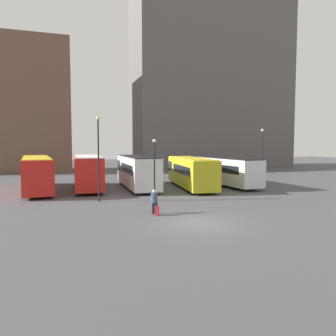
# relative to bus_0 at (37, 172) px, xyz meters

# --- Properties ---
(ground_plane) EXTENTS (160.00, 160.00, 0.00)m
(ground_plane) POSITION_rel_bus_0_xyz_m (9.65, -16.81, -1.78)
(ground_plane) COLOR #4C4C4F
(building_block_left) EXTENTS (17.18, 10.11, 21.29)m
(building_block_left) POSITION_rel_bus_0_xyz_m (-4.61, 25.06, 8.86)
(building_block_left) COLOR brown
(building_block_left) RESTS_ON ground_plane
(building_block_right) EXTENTS (30.56, 10.90, 44.78)m
(building_block_right) POSITION_rel_bus_0_xyz_m (30.60, 25.06, 20.61)
(building_block_right) COLOR #5B5656
(building_block_right) RESTS_ON ground_plane
(bus_0) EXTENTS (3.51, 11.92, 3.28)m
(bus_0) POSITION_rel_bus_0_xyz_m (0.00, 0.00, 0.00)
(bus_0) COLOR red
(bus_0) RESTS_ON ground_plane
(bus_1) EXTENTS (2.90, 9.65, 3.36)m
(bus_1) POSITION_rel_bus_0_xyz_m (4.77, -0.47, 0.03)
(bus_1) COLOR red
(bus_1) RESTS_ON ground_plane
(bus_2) EXTENTS (2.86, 10.65, 3.29)m
(bus_2) POSITION_rel_bus_0_xyz_m (9.68, -1.07, 0.00)
(bus_2) COLOR silver
(bus_2) RESTS_ON ground_plane
(bus_3) EXTENTS (3.95, 11.32, 3.10)m
(bus_3) POSITION_rel_bus_0_xyz_m (15.02, -2.50, -0.10)
(bus_3) COLOR gold
(bus_3) RESTS_ON ground_plane
(bus_4) EXTENTS (3.04, 10.69, 3.05)m
(bus_4) POSITION_rel_bus_0_xyz_m (19.29, -2.02, -0.12)
(bus_4) COLOR silver
(bus_4) RESTS_ON ground_plane
(traveler) EXTENTS (0.54, 0.54, 1.60)m
(traveler) POSITION_rel_bus_0_xyz_m (7.93, -13.68, -0.83)
(traveler) COLOR black
(traveler) RESTS_ON ground_plane
(suitcase) EXTENTS (0.34, 0.38, 0.87)m
(suitcase) POSITION_rel_bus_0_xyz_m (7.97, -14.20, -1.48)
(suitcase) COLOR #B7232D
(suitcase) RESTS_ON ground_plane
(lamp_post_0) EXTENTS (0.28, 0.28, 6.04)m
(lamp_post_0) POSITION_rel_bus_0_xyz_m (21.51, -5.53, 1.74)
(lamp_post_0) COLOR black
(lamp_post_0) RESTS_ON ground_plane
(lamp_post_1) EXTENTS (0.28, 0.28, 6.66)m
(lamp_post_1) POSITION_rel_bus_0_xyz_m (5.06, -7.87, 2.07)
(lamp_post_1) COLOR black
(lamp_post_1) RESTS_ON ground_plane
(lamp_post_2) EXTENTS (0.28, 0.28, 4.92)m
(lamp_post_2) POSITION_rel_bus_0_xyz_m (9.25, -9.11, 1.16)
(lamp_post_2) COLOR black
(lamp_post_2) RESTS_ON ground_plane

